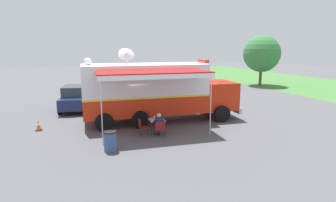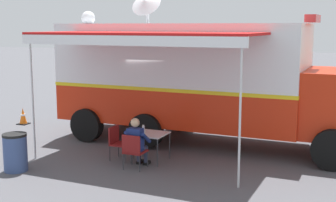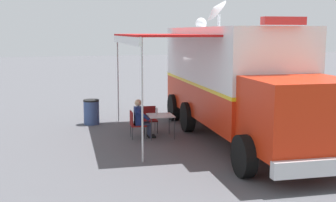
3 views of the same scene
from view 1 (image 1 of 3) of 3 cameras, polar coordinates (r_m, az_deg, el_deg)
name	(u,v)px [view 1 (image 1 of 3)]	position (r m, az deg, el deg)	size (l,w,h in m)	color
ground_plane	(146,122)	(17.47, -4.49, -4.18)	(100.00, 100.00, 0.00)	#515156
lot_stripe	(114,115)	(19.39, -10.74, -2.81)	(0.12, 4.80, 0.01)	silver
command_truck	(157,90)	(17.20, -2.12, 2.22)	(5.35, 9.67, 4.53)	red
folding_table	(157,121)	(15.13, -2.23, -3.93)	(0.87, 0.87, 0.73)	silver
water_bottle	(154,118)	(14.96, -2.73, -3.46)	(0.07, 0.07, 0.22)	silver
folding_chair_at_table	(160,128)	(14.40, -1.70, -5.35)	(0.52, 0.52, 0.87)	maroon
folding_chair_beside_table	(142,126)	(14.80, -5.18, -4.95)	(0.52, 0.52, 0.87)	maroon
seated_responder	(159,124)	(14.54, -1.88, -4.63)	(0.69, 0.59, 1.25)	navy
trash_bin	(110,141)	(12.87, -11.39, -7.86)	(0.57, 0.57, 0.91)	#384C7F
traffic_cone	(39,125)	(17.18, -24.37, -4.46)	(0.36, 0.36, 0.58)	black
car_behind_truck	(76,98)	(21.52, -17.86, 0.60)	(4.48, 2.64, 1.76)	navy
car_far_corner	(132,92)	(23.16, -7.09, 1.76)	(2.42, 4.40, 1.76)	#B2B5BA
tree_far_left	(262,54)	(34.68, 18.16, 8.94)	(4.16, 4.16, 5.73)	brown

